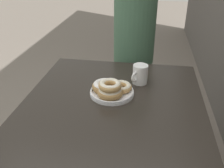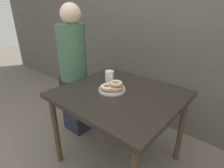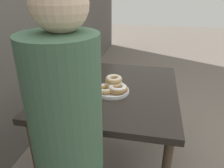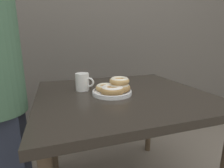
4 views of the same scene
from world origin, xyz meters
The scene contains 4 objects.
dining_table centered at (0.00, 0.28, 0.66)m, with size 0.98×0.89×0.74m.
donut_plate centered at (-0.06, 0.26, 0.78)m, with size 0.23×0.24×0.10m.
coffee_mug centered at (-0.22, 0.40, 0.79)m, with size 0.11×0.09×0.11m.
person_figure centered at (-0.68, 0.33, 0.74)m, with size 0.32×0.29×1.44m.
Camera 3 is at (-1.34, 0.01, 1.39)m, focal length 35.00 mm.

